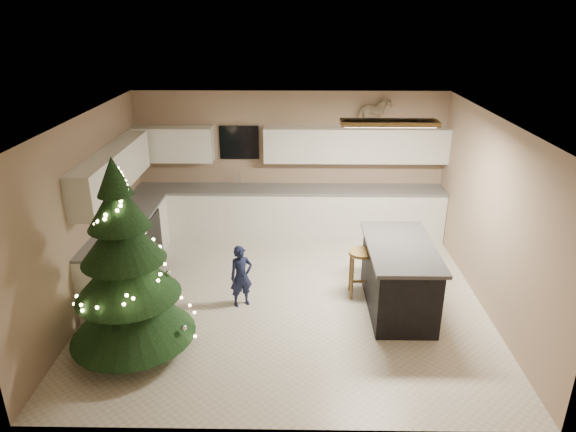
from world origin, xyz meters
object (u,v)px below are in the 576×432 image
object	(u,v)px
bar_stool	(361,262)
rocking_horse	(374,113)
island	(398,277)
toddler	(241,276)
christmas_tree	(127,277)

from	to	relation	value
bar_stool	rocking_horse	world-z (taller)	rocking_horse
island	bar_stool	size ratio (longest dim) A/B	2.41
island	toddler	world-z (taller)	island
bar_stool	toddler	world-z (taller)	toddler
toddler	bar_stool	bearing A→B (deg)	-15.47
bar_stool	toddler	xyz separation A→B (m)	(-1.69, -0.29, -0.08)
bar_stool	toddler	bearing A→B (deg)	-170.24
christmas_tree	rocking_horse	distance (m)	4.99
toddler	rocking_horse	xyz separation A→B (m)	(2.08, 2.49, 1.81)
christmas_tree	toddler	bearing A→B (deg)	41.26
island	rocking_horse	size ratio (longest dim) A/B	2.73
christmas_tree	rocking_horse	size ratio (longest dim) A/B	3.95
bar_stool	christmas_tree	xyz separation A→B (m)	(-2.90, -1.35, 0.48)
christmas_tree	rocking_horse	bearing A→B (deg)	47.18
island	christmas_tree	xyz separation A→B (m)	(-3.38, -1.03, 0.53)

